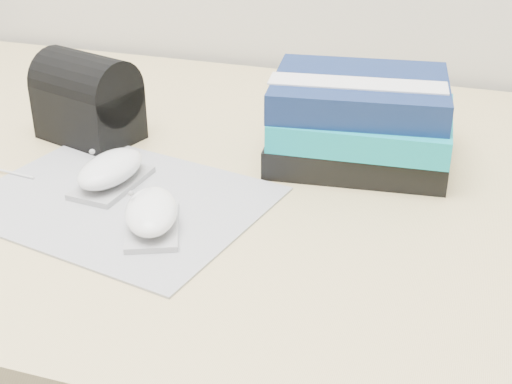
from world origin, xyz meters
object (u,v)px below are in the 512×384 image
(desk, at_px, (334,310))
(mouse_rear, at_px, (111,171))
(pouch, at_px, (87,98))
(book_stack, at_px, (360,120))
(mouse_front, at_px, (152,214))

(desk, distance_m, mouse_rear, 0.39)
(mouse_rear, relative_size, pouch, 0.74)
(book_stack, bearing_deg, desk, -137.46)
(book_stack, relative_size, pouch, 1.60)
(mouse_rear, xyz_separation_m, mouse_front, (0.09, -0.08, -0.00))
(mouse_rear, xyz_separation_m, pouch, (-0.10, 0.12, 0.04))
(desk, bearing_deg, mouse_front, -124.32)
(desk, relative_size, pouch, 10.78)
(desk, distance_m, pouch, 0.45)
(desk, height_order, mouse_rear, mouse_rear)
(pouch, bearing_deg, mouse_front, -47.20)
(mouse_rear, relative_size, mouse_front, 0.98)
(book_stack, height_order, pouch, pouch)
(desk, xyz_separation_m, mouse_rear, (-0.25, -0.16, 0.26))
(mouse_rear, relative_size, book_stack, 0.46)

